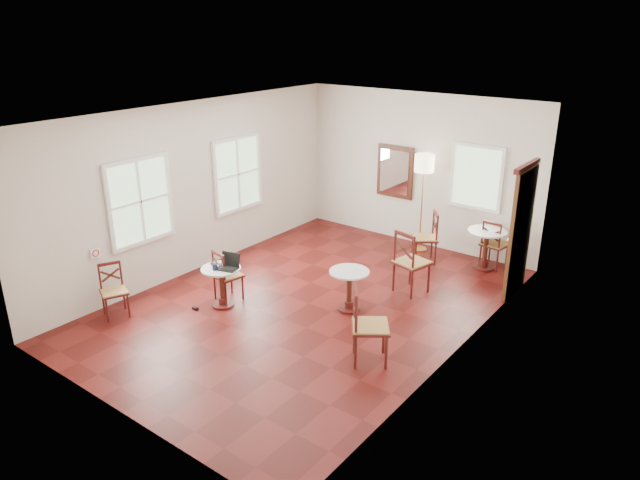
% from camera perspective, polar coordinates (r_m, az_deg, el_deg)
% --- Properties ---
extents(ground, '(7.00, 7.00, 0.00)m').
position_cam_1_polar(ground, '(9.47, -1.10, -6.19)').
color(ground, '#51100D').
rests_on(ground, ground).
extents(room_shell, '(5.02, 7.02, 3.01)m').
position_cam_1_polar(room_shell, '(9.02, -0.41, 5.33)').
color(room_shell, beige).
rests_on(room_shell, ground).
extents(cafe_table_near, '(0.62, 0.62, 0.65)m').
position_cam_1_polar(cafe_table_near, '(9.35, -9.54, -4.09)').
color(cafe_table_near, '#481512').
rests_on(cafe_table_near, ground).
extents(cafe_table_mid, '(0.62, 0.62, 0.66)m').
position_cam_1_polar(cafe_table_mid, '(9.11, 2.85, -4.47)').
color(cafe_table_mid, '#481512').
rests_on(cafe_table_mid, ground).
extents(cafe_table_back, '(0.69, 0.69, 0.73)m').
position_cam_1_polar(cafe_table_back, '(10.99, 15.82, -0.48)').
color(cafe_table_back, '#481512').
rests_on(cafe_table_back, ground).
extents(chair_near_a, '(0.46, 0.46, 0.86)m').
position_cam_1_polar(chair_near_a, '(9.54, -9.06, -3.40)').
color(chair_near_a, '#481512').
rests_on(chair_near_a, ground).
extents(chair_near_b, '(0.50, 0.50, 0.83)m').
position_cam_1_polar(chair_near_b, '(9.47, -19.41, -4.66)').
color(chair_near_b, '#481512').
rests_on(chair_near_b, ground).
extents(chair_mid_a, '(0.60, 0.60, 1.08)m').
position_cam_1_polar(chair_mid_a, '(9.74, 8.81, -2.14)').
color(chair_mid_a, '#481512').
rests_on(chair_mid_a, ground).
extents(chair_mid_b, '(0.68, 0.68, 1.06)m').
position_cam_1_polar(chair_mid_b, '(7.77, 4.72, -8.30)').
color(chair_mid_b, '#481512').
rests_on(chair_mid_b, ground).
extents(chair_back_a, '(0.47, 0.47, 0.91)m').
position_cam_1_polar(chair_back_a, '(11.08, 16.56, -0.39)').
color(chair_back_a, '#481512').
rests_on(chair_back_a, ground).
extents(chair_back_b, '(0.62, 0.62, 0.97)m').
position_cam_1_polar(chair_back_b, '(11.04, 10.26, 0.25)').
color(chair_back_b, '#481512').
rests_on(chair_back_b, ground).
extents(floor_lamp, '(0.37, 0.37, 1.91)m').
position_cam_1_polar(floor_lamp, '(11.27, 10.07, 6.73)').
color(floor_lamp, '#BF8C3F').
rests_on(floor_lamp, ground).
extents(laptop, '(0.37, 0.34, 0.23)m').
position_cam_1_polar(laptop, '(9.21, -8.87, -2.36)').
color(laptop, black).
rests_on(laptop, cafe_table_near).
extents(mouse, '(0.10, 0.07, 0.04)m').
position_cam_1_polar(mouse, '(9.38, -10.41, -2.27)').
color(mouse, black).
rests_on(mouse, cafe_table_near).
extents(navy_mug, '(0.12, 0.08, 0.10)m').
position_cam_1_polar(navy_mug, '(9.18, -10.18, -2.60)').
color(navy_mug, black).
rests_on(navy_mug, cafe_table_near).
extents(water_glass, '(0.06, 0.06, 0.09)m').
position_cam_1_polar(water_glass, '(9.21, -9.62, -2.50)').
color(water_glass, white).
rests_on(water_glass, cafe_table_near).
extents(power_adapter, '(0.09, 0.06, 0.04)m').
position_cam_1_polar(power_adapter, '(9.48, -12.03, -6.50)').
color(power_adapter, black).
rests_on(power_adapter, ground).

